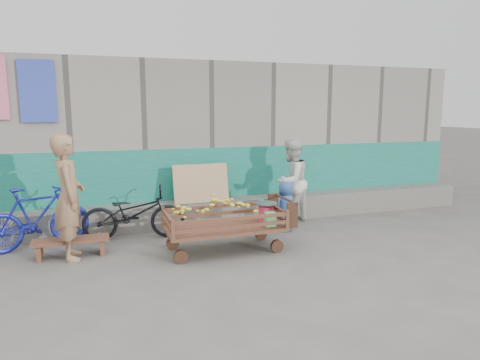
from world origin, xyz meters
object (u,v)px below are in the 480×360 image
object	(u,v)px
child	(285,206)
bicycle_dark	(134,213)
vendor_man	(69,197)
bicycle_blue	(37,218)
banana_cart	(222,216)
bench	(71,243)
woman	(291,181)

from	to	relation	value
child	bicycle_dark	xyz separation A→B (m)	(-2.55, 0.36, -0.00)
vendor_man	bicycle_blue	xyz separation A→B (m)	(-0.51, 0.64, -0.41)
banana_cart	bicycle_blue	size ratio (longest dim) A/B	1.19
banana_cart	bench	xyz separation A→B (m)	(-2.14, 0.49, -0.36)
banana_cart	bicycle_dark	distance (m)	1.60
bicycle_dark	bicycle_blue	size ratio (longest dim) A/B	1.03
vendor_man	child	bearing A→B (deg)	-88.89
child	bicycle_blue	bearing A→B (deg)	-17.72
vendor_man	woman	world-z (taller)	vendor_man
bicycle_dark	bench	bearing A→B (deg)	128.46
woman	bicycle_dark	bearing A→B (deg)	-31.29
bench	bicycle_dark	distance (m)	1.13
banana_cart	bicycle_dark	xyz separation A→B (m)	(-1.19, 1.07, -0.12)
banana_cart	bench	distance (m)	2.22
bench	child	distance (m)	3.51
child	bicycle_blue	world-z (taller)	bicycle_blue
bicycle_dark	bicycle_blue	xyz separation A→B (m)	(-1.45, 0.00, 0.05)
child	bicycle_blue	distance (m)	4.02
banana_cart	bicycle_blue	bearing A→B (deg)	157.98
woman	banana_cart	bearing A→B (deg)	1.39
bicycle_blue	bicycle_dark	bearing A→B (deg)	-109.27
bench	bicycle_blue	size ratio (longest dim) A/B	0.66
bench	vendor_man	bearing A→B (deg)	-78.45
bicycle_dark	vendor_man	bearing A→B (deg)	131.76
woman	bicycle_blue	world-z (taller)	woman
child	vendor_man	bearing A→B (deg)	-7.95
woman	bicycle_blue	xyz separation A→B (m)	(-4.32, -0.09, -0.31)
vendor_man	child	xyz separation A→B (m)	(3.49, 0.28, -0.46)
woman	child	world-z (taller)	woman
banana_cart	bicycle_dark	size ratio (longest dim) A/B	1.16
banana_cart	child	xyz separation A→B (m)	(1.36, 0.70, -0.12)
vendor_man	child	size ratio (longest dim) A/B	2.05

